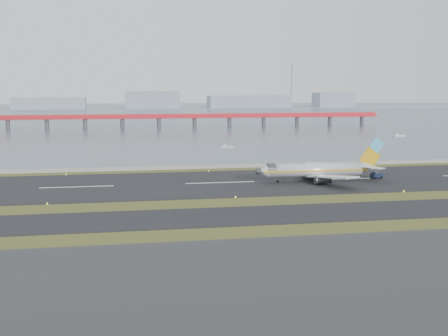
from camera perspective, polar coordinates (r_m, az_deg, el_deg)
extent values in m
plane|color=#384719|center=(132.18, 1.81, -3.69)|extent=(1000.00, 1000.00, 0.00)
cube|color=#2D2D2F|center=(81.06, 9.99, -11.50)|extent=(1000.00, 50.00, 0.10)
cube|color=black|center=(120.72, 2.98, -4.82)|extent=(1000.00, 18.00, 0.10)
cube|color=black|center=(161.13, -0.39, -1.51)|extent=(1000.00, 45.00, 0.10)
cube|color=#999993|center=(190.35, -1.91, 0.12)|extent=(1000.00, 2.50, 1.00)
cube|color=#4B5D6B|center=(587.80, -7.49, 5.46)|extent=(1400.00, 800.00, 1.30)
cube|color=red|center=(379.96, -3.01, 5.20)|extent=(260.00, 5.00, 1.60)
cube|color=red|center=(379.88, -3.01, 5.43)|extent=(260.00, 0.40, 1.40)
cylinder|color=#4C4C51|center=(380.54, -17.54, 4.16)|extent=(2.80, 2.80, 7.00)
cylinder|color=#4C4C51|center=(380.22, -3.01, 4.53)|extent=(2.80, 2.80, 7.00)
cylinder|color=#4C4C51|center=(403.42, 10.70, 4.60)|extent=(2.80, 2.80, 7.00)
cube|color=#909AAA|center=(747.54, -8.06, 6.02)|extent=(1400.00, 80.00, 1.00)
cube|color=#909AAA|center=(752.64, -17.30, 6.28)|extent=(90.00, 35.00, 14.00)
cube|color=#909AAA|center=(747.64, -7.31, 6.88)|extent=(70.00, 35.00, 22.00)
cube|color=#909AAA|center=(765.19, 2.53, 6.74)|extent=(110.00, 35.00, 16.00)
cube|color=#909AAA|center=(799.91, 11.01, 6.80)|extent=(50.00, 35.00, 20.00)
cylinder|color=#909AAA|center=(780.23, 6.89, 8.33)|extent=(1.80, 1.80, 60.00)
cylinder|color=silver|center=(164.57, 9.19, -0.20)|extent=(28.00, 3.80, 3.80)
cone|color=silver|center=(160.13, 3.91, -0.34)|extent=(3.20, 3.80, 3.80)
cone|color=silver|center=(170.53, 14.34, 0.05)|extent=(5.00, 3.80, 3.80)
cube|color=gold|center=(162.78, 9.41, -0.29)|extent=(31.00, 0.06, 0.45)
cube|color=gold|center=(166.36, 8.97, -0.10)|extent=(31.00, 0.06, 0.45)
cube|color=silver|center=(157.54, 10.95, -0.87)|extent=(11.31, 15.89, 1.66)
cube|color=silver|center=(173.33, 8.95, 0.00)|extent=(11.31, 15.89, 1.66)
cylinder|color=#39393E|center=(159.44, 10.05, -1.18)|extent=(4.20, 2.10, 2.10)
cylinder|color=#39393E|center=(170.62, 8.67, -0.53)|extent=(4.20, 2.10, 2.10)
cube|color=gold|center=(170.49, 14.62, 1.02)|extent=(6.80, 0.35, 6.85)
cube|color=#54C1EE|center=(170.88, 15.24, 2.26)|extent=(4.85, 0.37, 4.90)
cube|color=silver|center=(167.17, 14.97, 0.04)|extent=(5.64, 6.80, 0.22)
cube|color=silver|center=(174.01, 13.92, 0.39)|extent=(5.64, 6.80, 0.22)
cylinder|color=black|center=(161.77, 5.48, -1.37)|extent=(0.80, 0.28, 0.80)
cylinder|color=black|center=(162.92, 9.99, -1.35)|extent=(1.00, 0.38, 1.00)
cylinder|color=black|center=(168.12, 9.34, -1.04)|extent=(1.00, 0.38, 1.00)
cube|color=#131C35|center=(174.86, 15.23, -0.73)|extent=(3.88, 2.91, 1.29)
cube|color=#39393E|center=(174.44, 15.14, -0.46)|extent=(1.93, 2.00, 0.75)
cylinder|color=black|center=(173.53, 15.13, -0.99)|extent=(0.82, 0.54, 0.75)
cylinder|color=black|center=(174.77, 14.75, -0.91)|extent=(0.82, 0.54, 0.75)
cylinder|color=black|center=(175.15, 15.70, -0.93)|extent=(0.82, 0.54, 0.75)
cylinder|color=black|center=(176.37, 15.31, -0.85)|extent=(0.82, 0.54, 0.75)
cube|color=silver|center=(255.14, 0.41, 2.14)|extent=(6.21, 2.72, 0.77)
cube|color=silver|center=(255.02, 0.12, 2.30)|extent=(1.89, 1.60, 0.77)
cube|color=silver|center=(328.30, 17.40, 3.13)|extent=(7.10, 2.44, 0.90)
cube|color=silver|center=(327.50, 17.18, 3.27)|extent=(2.06, 1.67, 0.90)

